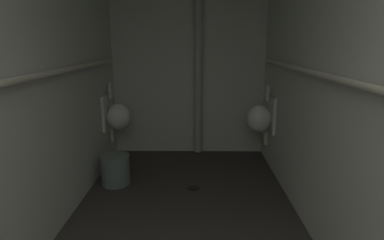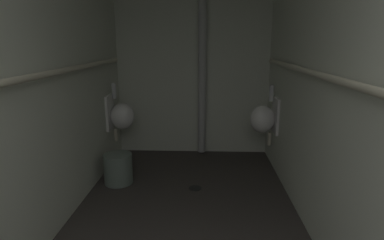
% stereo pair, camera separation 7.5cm
% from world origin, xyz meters
% --- Properties ---
extents(wall_left, '(0.06, 4.71, 2.62)m').
position_xyz_m(wall_left, '(-1.08, 2.29, 1.31)').
color(wall_left, silver).
rests_on(wall_left, ground).
extents(wall_right, '(0.06, 4.71, 2.62)m').
position_xyz_m(wall_right, '(1.08, 2.29, 1.31)').
color(wall_right, silver).
rests_on(wall_right, ground).
extents(wall_back, '(2.22, 0.06, 2.62)m').
position_xyz_m(wall_back, '(0.00, 4.62, 1.31)').
color(wall_back, silver).
rests_on(wall_back, ground).
extents(urinal_left_mid, '(0.32, 0.30, 0.76)m').
position_xyz_m(urinal_left_mid, '(-0.90, 4.08, 0.65)').
color(urinal_left_mid, white).
extents(urinal_right_mid, '(0.32, 0.30, 0.76)m').
position_xyz_m(urinal_right_mid, '(0.90, 3.99, 0.65)').
color(urinal_right_mid, white).
extents(supply_pipe_left, '(0.06, 3.98, 0.06)m').
position_xyz_m(supply_pipe_left, '(-0.99, 2.32, 1.33)').
color(supply_pipe_left, beige).
extents(supply_pipe_right, '(0.06, 3.88, 0.06)m').
position_xyz_m(supply_pipe_right, '(0.99, 2.28, 1.33)').
color(supply_pipe_right, beige).
extents(standpipe_back_wall, '(0.11, 0.11, 2.57)m').
position_xyz_m(standpipe_back_wall, '(0.13, 4.51, 1.31)').
color(standpipe_back_wall, '#B2B2B2').
rests_on(standpipe_back_wall, ground).
extents(floor_drain, '(0.14, 0.14, 0.01)m').
position_xyz_m(floor_drain, '(0.08, 3.36, 0.00)').
color(floor_drain, black).
rests_on(floor_drain, ground).
extents(waste_bin, '(0.32, 0.32, 0.34)m').
position_xyz_m(waste_bin, '(-0.80, 3.47, 0.17)').
color(waste_bin, slate).
rests_on(waste_bin, ground).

